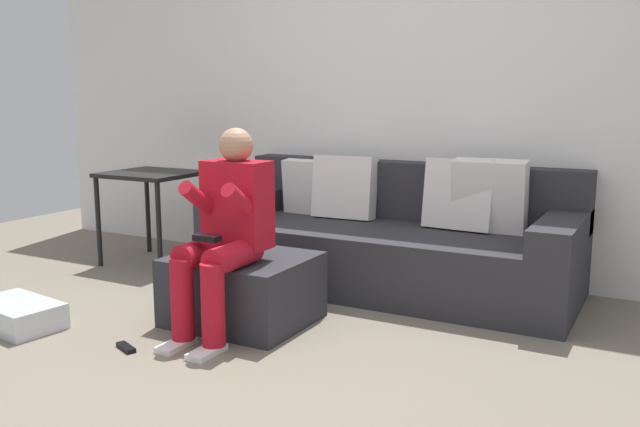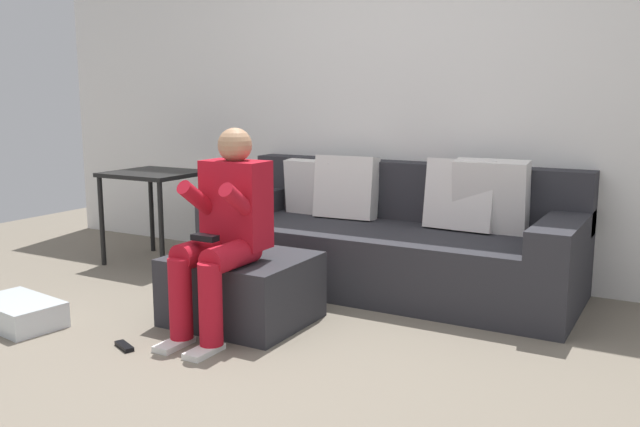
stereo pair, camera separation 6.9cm
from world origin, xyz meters
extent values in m
plane|color=slate|center=(0.00, 0.00, 0.00)|extent=(8.17, 8.17, 0.00)
cube|color=white|center=(0.00, 2.09, 1.26)|extent=(6.29, 0.10, 2.53)
cube|color=#2D2D33|center=(0.15, 1.56, 0.20)|extent=(2.39, 0.94, 0.41)
cube|color=#2D2D33|center=(0.15, 1.94, 0.60)|extent=(2.39, 0.20, 0.39)
cube|color=#2D2D33|center=(-0.93, 1.56, 0.48)|extent=(0.23, 0.94, 0.15)
cube|color=#2D2D33|center=(1.23, 1.56, 0.48)|extent=(0.23, 0.94, 0.15)
cube|color=white|center=(-0.54, 1.77, 0.60)|extent=(0.39, 0.16, 0.39)
cube|color=white|center=(-0.25, 1.76, 0.62)|extent=(0.44, 0.22, 0.44)
cube|color=white|center=(0.76, 1.75, 0.63)|extent=(0.45, 0.21, 0.46)
cube|color=white|center=(0.58, 1.75, 0.63)|extent=(0.45, 0.24, 0.46)
cube|color=#2D2D33|center=(-0.30, 0.58, 0.19)|extent=(0.73, 0.63, 0.38)
cube|color=red|center=(-0.26, 0.50, 0.68)|extent=(0.35, 0.20, 0.46)
sphere|color=tan|center=(-0.26, 0.50, 0.99)|extent=(0.18, 0.18, 0.18)
cylinder|color=red|center=(-0.36, 0.32, 0.45)|extent=(0.14, 0.36, 0.14)
cylinder|color=red|center=(-0.36, 0.14, 0.24)|extent=(0.12, 0.12, 0.42)
cube|color=white|center=(-0.36, 0.08, 0.01)|extent=(0.10, 0.22, 0.03)
cylinder|color=red|center=(-0.39, 0.38, 0.69)|extent=(0.08, 0.34, 0.27)
cylinder|color=red|center=(-0.17, 0.32, 0.45)|extent=(0.14, 0.36, 0.14)
cylinder|color=red|center=(-0.17, 0.14, 0.24)|extent=(0.12, 0.12, 0.42)
cube|color=white|center=(-0.17, 0.08, 0.01)|extent=(0.10, 0.22, 0.03)
cylinder|color=red|center=(-0.14, 0.39, 0.70)|extent=(0.08, 0.32, 0.26)
cube|color=black|center=(-0.26, 0.23, 0.55)|extent=(0.14, 0.06, 0.03)
cube|color=silver|center=(-1.33, -0.08, 0.07)|extent=(0.55, 0.38, 0.14)
cube|color=black|center=(-1.65, 1.37, 0.67)|extent=(0.64, 0.58, 0.03)
cylinder|color=black|center=(-1.94, 1.11, 0.33)|extent=(0.04, 0.04, 0.66)
cylinder|color=black|center=(-1.36, 1.11, 0.33)|extent=(0.04, 0.04, 0.66)
cylinder|color=black|center=(-1.94, 1.63, 0.33)|extent=(0.04, 0.04, 0.66)
cylinder|color=black|center=(-1.36, 1.63, 0.33)|extent=(0.04, 0.04, 0.66)
cube|color=black|center=(-0.57, -0.05, 0.01)|extent=(0.15, 0.10, 0.02)
cube|color=black|center=(-1.18, -0.11, 0.01)|extent=(0.16, 0.08, 0.02)
camera|label=1|loc=(1.80, -2.41, 1.25)|focal=37.99mm
camera|label=2|loc=(1.86, -2.37, 1.25)|focal=37.99mm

